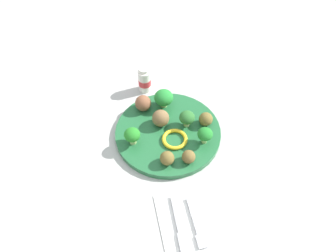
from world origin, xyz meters
name	(u,v)px	position (x,y,z in m)	size (l,w,h in m)	color
ground_plane	(168,135)	(0.00, 0.00, 0.00)	(4.00, 4.00, 0.00)	#B2B2AD
plate	(168,133)	(0.00, 0.00, 0.01)	(0.28, 0.28, 0.02)	#236638
broccoli_floret_far_rim	(205,134)	(0.06, 0.08, 0.05)	(0.04, 0.04, 0.05)	#A8D074
broccoli_floret_center	(132,135)	(0.02, -0.10, 0.05)	(0.04, 0.04, 0.05)	#A3C36F
broccoli_floret_near_rim	(187,118)	(-0.01, 0.05, 0.05)	(0.04, 0.04, 0.05)	#9BB875
broccoli_floret_mid_right	(164,98)	(-0.09, 0.01, 0.05)	(0.05, 0.05, 0.05)	#9FC76C
meatball_mid_right	(189,157)	(0.10, 0.03, 0.03)	(0.03, 0.03, 0.03)	brown
meatball_back_left	(161,118)	(-0.03, -0.01, 0.04)	(0.05, 0.05, 0.05)	brown
meatball_front_right	(167,158)	(0.10, -0.03, 0.03)	(0.04, 0.04, 0.04)	brown
meatball_back_right	(206,119)	(0.00, 0.10, 0.03)	(0.04, 0.04, 0.04)	brown
meatball_front_left	(143,103)	(-0.09, -0.05, 0.04)	(0.04, 0.04, 0.04)	brown
pepper_ring_far_rim	(175,139)	(0.03, 0.01, 0.02)	(0.07, 0.07, 0.01)	yellow
napkin	(187,224)	(0.26, -0.02, 0.00)	(0.17, 0.12, 0.01)	white
fork	(196,225)	(0.26, 0.00, 0.01)	(0.12, 0.02, 0.01)	silver
knife	(180,228)	(0.26, -0.04, 0.01)	(0.15, 0.02, 0.01)	silver
yogurt_bottle	(145,80)	(-0.18, -0.03, 0.04)	(0.04, 0.04, 0.08)	white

